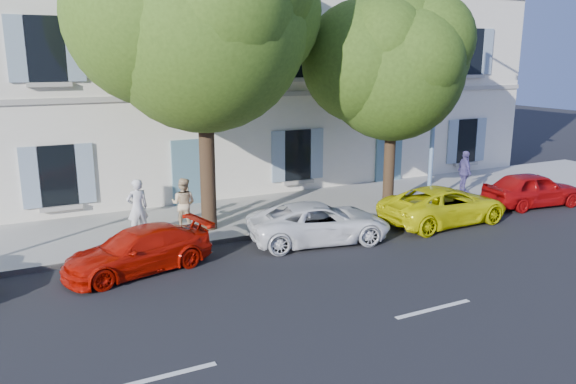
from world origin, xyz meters
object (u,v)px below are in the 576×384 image
car_white_coupe (320,222)px  pedestrian_c (465,172)px  tree_left (203,28)px  tree_right (393,70)px  car_yellow_supercar (444,205)px  pedestrian_b (184,204)px  street_lamp (439,75)px  car_red_coupe (138,250)px  car_red_hatchback (532,189)px  pedestrian_a (138,208)px

car_white_coupe → pedestrian_c: size_ratio=2.53×
tree_left → tree_right: tree_left is taller
car_yellow_supercar → pedestrian_b: bearing=69.4°
car_yellow_supercar → tree_left: 9.47m
pedestrian_b → pedestrian_c: size_ratio=0.96×
street_lamp → pedestrian_b: (-9.01, 0.95, -3.79)m
car_yellow_supercar → pedestrian_b: size_ratio=2.75×
car_yellow_supercar → car_red_coupe: bearing=87.4°
pedestrian_c → tree_right: bearing=112.4°
car_red_hatchback → tree_right: 6.90m
car_white_coupe → tree_right: size_ratio=0.57×
car_red_coupe → pedestrian_a: bearing=155.0°
tree_left → pedestrian_c: tree_left is taller
car_yellow_supercar → pedestrian_a: bearing=72.7°
car_red_coupe → pedestrian_a: size_ratio=2.20×
car_white_coupe → tree_left: (-2.67, 2.24, 5.57)m
tree_left → pedestrian_a: size_ratio=5.35×
pedestrian_c → street_lamp: bearing=125.6°
car_red_hatchback → tree_right: (-5.04, 1.97, 4.28)m
tree_left → pedestrian_a: bearing=174.0°
car_red_hatchback → tree_left: (-11.68, 2.18, 5.51)m
car_yellow_supercar → car_red_hatchback: car_red_hatchback is taller
car_white_coupe → pedestrian_b: 4.25m
car_red_coupe → car_white_coupe: 5.32m
car_red_hatchback → car_white_coupe: bearing=97.3°
car_yellow_supercar → street_lamp: size_ratio=0.54×
pedestrian_b → pedestrian_c: 11.20m
street_lamp → pedestrian_a: 11.12m
car_white_coupe → pedestrian_a: pedestrian_a is taller
car_red_hatchback → tree_right: size_ratio=0.51×
tree_left → pedestrian_b: size_ratio=5.80×
car_red_coupe → pedestrian_c: (13.15, 2.31, 0.43)m
car_yellow_supercar → pedestrian_b: (-7.99, 2.74, 0.34)m
car_red_hatchback → pedestrian_b: pedestrian_b is taller
tree_left → pedestrian_a: tree_left is taller
car_red_hatchback → street_lamp: bearing=72.0°
car_red_coupe → tree_left: size_ratio=0.41×
tree_left → car_red_coupe: bearing=-139.9°
car_red_coupe → street_lamp: (10.97, 1.63, 4.19)m
car_white_coupe → car_yellow_supercar: size_ratio=0.96×
pedestrian_b → car_white_coupe: bearing=179.6°
car_yellow_supercar → pedestrian_a: 9.78m
pedestrian_a → car_red_coupe: bearing=70.7°
car_yellow_supercar → car_red_hatchback: bearing=-88.7°
car_yellow_supercar → tree_left: (-7.29, 2.41, 5.54)m
street_lamp → car_red_coupe: bearing=-171.6°
street_lamp → pedestrian_c: (2.18, 0.68, -3.76)m
street_lamp → pedestrian_b: bearing=174.0°
tree_right → tree_left: bearing=178.2°
car_red_coupe → street_lamp: size_ratio=0.47×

